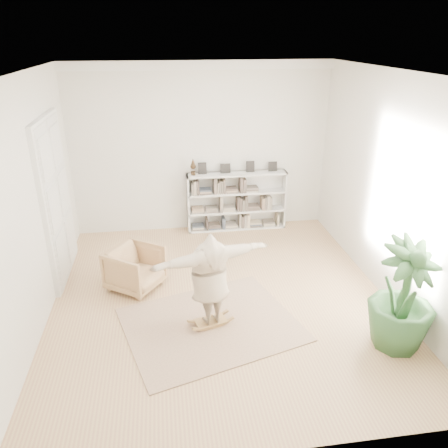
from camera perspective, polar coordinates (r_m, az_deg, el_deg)
name	(u,v)px	position (r m, az deg, el deg)	size (l,w,h in m)	color
floor	(221,298)	(7.44, -0.43, -9.65)	(6.00, 6.00, 0.00)	#AA7A57
room_shell	(200,65)	(9.15, -3.18, 20.04)	(6.00, 6.00, 6.00)	silver
doors	(57,201)	(8.14, -21.00, 2.79)	(0.09, 1.78, 2.92)	white
bookshelf	(236,202)	(9.75, 1.63, 2.94)	(2.20, 0.35, 1.64)	silver
armchair	(135,268)	(7.70, -11.52, -5.69)	(0.80, 0.82, 0.75)	tan
rug	(211,324)	(6.84, -1.74, -12.97)	(2.50, 2.00, 0.02)	tan
rocker_board	(211,321)	(6.80, -1.74, -12.60)	(0.53, 0.40, 0.10)	olive
person	(210,277)	(6.37, -1.83, -6.91)	(1.79, 0.49, 1.46)	#C1AC91
houseplant	(403,296)	(6.49, 22.35, -8.71)	(0.90, 0.90, 1.61)	#2E582C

